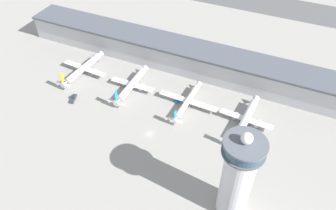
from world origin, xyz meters
TOP-DOWN VIEW (x-y plane):
  - ground_plane at (0.00, 0.00)m, footprint 1000.00×1000.00m
  - terminal_building at (0.00, 70.00)m, footprint 266.87×25.00m
  - control_tower at (57.58, -26.88)m, footprint 18.16×18.16m
  - airplane_gate_alpha at (-69.97, 33.27)m, footprint 35.81×44.04m
  - airplane_gate_bravo at (-29.46, 31.92)m, footprint 31.70×42.14m
  - airplane_gate_charlie at (11.54, 32.25)m, footprint 40.21×40.83m
  - airplane_gate_delta at (49.87, 31.12)m, footprint 33.49×44.34m
  - service_truck_catering at (-60.20, 6.59)m, footprint 5.09×8.75m
  - service_truck_fuel at (5.07, 34.82)m, footprint 6.12×8.12m

SIDE VIEW (x-z plane):
  - ground_plane at x=0.00m, z-range 0.00..0.00m
  - service_truck_fuel at x=5.07m, z-range -0.38..2.09m
  - service_truck_catering at x=-60.20m, z-range -0.40..2.21m
  - airplane_gate_charlie at x=11.54m, z-range -1.84..9.94m
  - airplane_gate_bravo at x=-29.46m, z-range -2.70..11.08m
  - airplane_gate_delta at x=49.87m, z-range -2.65..11.50m
  - airplane_gate_alpha at x=-69.97m, z-range -2.17..11.63m
  - terminal_building at x=0.00m, z-range 0.10..19.56m
  - control_tower at x=57.58m, z-range -0.87..52.77m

